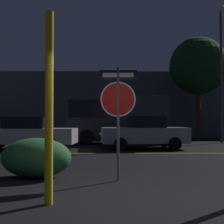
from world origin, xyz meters
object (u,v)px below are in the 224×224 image
object	(u,v)px
passing_car_2	(144,133)
street_lamp	(221,53)
yellow_pole_left	(49,107)
passing_car_1	(25,133)
stop_sign	(118,101)
delivery_truck	(114,116)
tree_0	(198,66)
hedge_bush_1	(36,158)

from	to	relation	value
passing_car_2	street_lamp	world-z (taller)	street_lamp
yellow_pole_left	passing_car_1	size ratio (longest dim) A/B	0.64
yellow_pole_left	stop_sign	bearing A→B (deg)	58.36
stop_sign	street_lamp	size ratio (longest dim) A/B	0.30
delivery_truck	tree_0	bearing A→B (deg)	-63.05
passing_car_1	passing_car_2	bearing A→B (deg)	-82.47
stop_sign	tree_0	xyz separation A→B (m)	(6.12, 14.72, 3.36)
passing_car_2	tree_0	xyz separation A→B (m)	(4.63, 6.89, 4.39)
stop_sign	tree_0	world-z (taller)	tree_0
yellow_pole_left	tree_0	xyz separation A→B (m)	(7.31, 16.65, 3.58)
stop_sign	passing_car_2	size ratio (longest dim) A/B	0.61
stop_sign	hedge_bush_1	bearing A→B (deg)	168.58
hedge_bush_1	passing_car_1	distance (m)	7.32
stop_sign	hedge_bush_1	size ratio (longest dim) A/B	1.54
stop_sign	passing_car_1	world-z (taller)	stop_sign
yellow_pole_left	passing_car_1	xyz separation A→B (m)	(-2.90, 9.36, -0.82)
yellow_pole_left	street_lamp	world-z (taller)	street_lamp
hedge_bush_1	passing_car_2	distance (m)	8.16
hedge_bush_1	tree_0	distance (m)	17.06
yellow_pole_left	hedge_bush_1	bearing A→B (deg)	107.51
street_lamp	yellow_pole_left	bearing A→B (deg)	-119.90
delivery_truck	street_lamp	size ratio (longest dim) A/B	0.69
passing_car_2	street_lamp	xyz separation A→B (m)	(5.15, 3.86, 4.66)
tree_0	passing_car_2	bearing A→B (deg)	-123.89
hedge_bush_1	yellow_pole_left	bearing A→B (deg)	-72.49
passing_car_1	delivery_truck	world-z (taller)	delivery_truck
tree_0	street_lamp	bearing A→B (deg)	-80.24
passing_car_2	delivery_truck	world-z (taller)	delivery_truck
street_lamp	passing_car_1	bearing A→B (deg)	-158.31
street_lamp	tree_0	xyz separation A→B (m)	(-0.52, 3.03, -0.27)
passing_car_2	tree_0	distance (m)	9.39
stop_sign	yellow_pole_left	world-z (taller)	yellow_pole_left
delivery_truck	tree_0	world-z (taller)	tree_0
yellow_pole_left	passing_car_2	world-z (taller)	yellow_pole_left
passing_car_1	delivery_truck	xyz separation A→B (m)	(4.22, 4.16, 0.84)
hedge_bush_1	delivery_truck	world-z (taller)	delivery_truck
delivery_truck	tree_0	distance (m)	7.64
stop_sign	street_lamp	xyz separation A→B (m)	(6.64, 11.69, 3.63)
tree_0	yellow_pole_left	bearing A→B (deg)	-113.71
stop_sign	hedge_bush_1	world-z (taller)	stop_sign
hedge_bush_1	street_lamp	world-z (taller)	street_lamp
yellow_pole_left	passing_car_2	size ratio (longest dim) A/B	0.75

